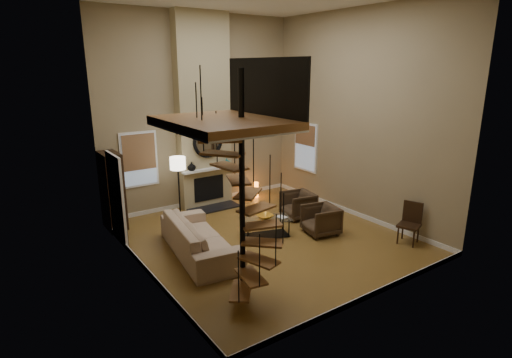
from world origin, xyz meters
TOP-DOWN VIEW (x-y plane):
  - ground at (0.00, 0.00)m, footprint 6.00×6.50m
  - back_wall at (0.00, 3.25)m, footprint 6.00×0.02m
  - front_wall at (0.00, -3.25)m, footprint 6.00×0.02m
  - left_wall at (-3.00, 0.00)m, footprint 0.02×6.50m
  - right_wall at (3.00, 0.00)m, footprint 0.02×6.50m
  - baseboard_back at (0.00, 3.24)m, footprint 6.00×0.02m
  - baseboard_front at (0.00, -3.24)m, footprint 6.00×0.02m
  - baseboard_left at (-2.99, 0.00)m, footprint 0.02×6.50m
  - baseboard_right at (2.99, 0.00)m, footprint 0.02×6.50m
  - chimney_breast at (0.00, 3.06)m, footprint 1.60×0.38m
  - hearth at (0.00, 2.57)m, footprint 1.50×0.60m
  - firebox at (0.00, 2.86)m, footprint 0.95×0.02m
  - mantel at (0.00, 2.78)m, footprint 1.70×0.18m
  - mirror_frame at (0.00, 2.84)m, footprint 0.94×0.10m
  - mirror_disc at (0.00, 2.85)m, footprint 0.80×0.01m
  - vase_left at (-0.55, 2.82)m, footprint 0.24×0.24m
  - vase_right at (0.60, 2.82)m, footprint 0.20×0.20m
  - window_back at (-1.90, 3.22)m, footprint 1.02×0.06m
  - window_right at (2.97, 2.00)m, footprint 0.06×1.02m
  - entry_door at (-2.95, 1.80)m, footprint 0.10×1.05m
  - loft at (-2.04, -1.80)m, footprint 1.70×2.20m
  - spiral_stair at (-1.78, -1.79)m, footprint 1.47×1.47m
  - hutch at (-2.79, 2.84)m, footprint 0.43×0.91m
  - sofa at (-1.72, 0.14)m, footprint 1.43×2.84m
  - armchair_near at (1.64, 0.62)m, footprint 0.94×0.92m
  - armchair_far at (1.37, -0.57)m, footprint 0.94×0.93m
  - coffee_table at (0.08, 0.08)m, footprint 1.33×0.94m
  - bowl at (0.08, 0.13)m, footprint 0.40×0.40m
  - book at (0.43, -0.07)m, footprint 0.23×0.29m
  - floor_lamp at (-1.14, 2.43)m, footprint 0.42×0.42m
  - accent_lamp at (1.63, 2.77)m, footprint 0.14×0.14m
  - side_chair at (2.68, -2.11)m, footprint 0.59×0.59m

SIDE VIEW (x-z plane):
  - ground at x=0.00m, z-range -0.01..0.00m
  - hearth at x=0.00m, z-range 0.00..0.04m
  - baseboard_back at x=0.00m, z-range 0.00..0.12m
  - baseboard_front at x=0.00m, z-range 0.00..0.12m
  - baseboard_left at x=-2.99m, z-range 0.00..0.12m
  - baseboard_right at x=2.99m, z-range 0.00..0.12m
  - accent_lamp at x=1.63m, z-range 0.01..0.49m
  - coffee_table at x=0.08m, z-range 0.06..0.51m
  - armchair_near at x=1.64m, z-range -0.01..0.72m
  - armchair_far at x=1.37m, z-range -0.01..0.72m
  - sofa at x=-1.72m, z-range 0.00..0.79m
  - book at x=0.43m, z-range 0.45..0.48m
  - bowl at x=0.08m, z-range 0.45..0.55m
  - side_chair at x=2.68m, z-range 0.03..1.02m
  - firebox at x=0.00m, z-range 0.19..0.91m
  - hutch at x=-2.79m, z-range -0.06..1.96m
  - entry_door at x=-2.95m, z-range -0.03..2.13m
  - mantel at x=0.00m, z-range 1.12..1.18m
  - vase_right at x=0.60m, z-range 1.18..1.39m
  - vase_left at x=-0.55m, z-range 1.18..1.43m
  - floor_lamp at x=-1.14m, z-range 0.55..2.28m
  - window_back at x=-1.90m, z-range 0.86..2.38m
  - window_right at x=2.97m, z-range 0.87..2.39m
  - spiral_stair at x=-1.78m, z-range -0.25..3.81m
  - mirror_frame at x=0.00m, z-range 1.48..2.42m
  - mirror_disc at x=0.00m, z-range 1.55..2.35m
  - back_wall at x=0.00m, z-range 0.00..5.50m
  - front_wall at x=0.00m, z-range 0.00..5.50m
  - left_wall at x=-3.00m, z-range 0.00..5.50m
  - right_wall at x=3.00m, z-range 0.00..5.50m
  - chimney_breast at x=0.00m, z-range 0.00..5.50m
  - loft at x=-2.04m, z-range 2.69..3.78m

